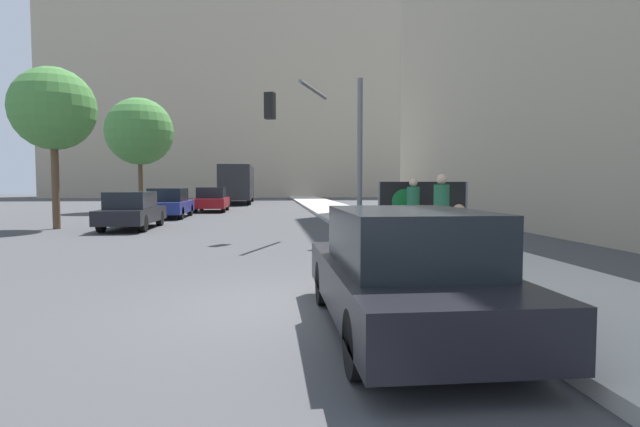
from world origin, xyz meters
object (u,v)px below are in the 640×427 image
pedestrian_behind (413,210)px  city_bus_on_road (238,182)px  car_on_road_nearest (132,210)px  street_tree_near_curb (53,109)px  protest_banner (422,210)px  street_tree_midblock (140,132)px  traffic_light_pole (322,130)px  car_on_road_midblock (169,203)px  car_on_road_distant (212,200)px  parked_car_curbside (405,271)px  seated_protester (459,235)px  jogger_on_sidewalk (441,214)px

pedestrian_behind → city_bus_on_road: 33.10m
car_on_road_nearest → street_tree_near_curb: size_ratio=0.72×
protest_banner → street_tree_midblock: bearing=122.8°
car_on_road_nearest → protest_banner: bearing=-34.3°
traffic_light_pole → city_bus_on_road: (-4.36, 29.79, -1.56)m
car_on_road_nearest → car_on_road_midblock: size_ratio=0.96×
protest_banner → city_bus_on_road: bearing=102.3°
car_on_road_midblock → car_on_road_distant: car_on_road_distant is taller
car_on_road_midblock → parked_car_curbside: bearing=-72.1°
seated_protester → street_tree_near_curb: size_ratio=0.20×
car_on_road_distant → street_tree_midblock: size_ratio=0.63×
parked_car_curbside → jogger_on_sidewalk: bearing=66.0°
traffic_light_pole → parked_car_curbside: bearing=-90.4°
car_on_road_midblock → street_tree_midblock: bearing=115.5°
jogger_on_sidewalk → street_tree_near_curb: (-12.04, 9.69, 3.53)m
jogger_on_sidewalk → car_on_road_distant: bearing=-97.1°
jogger_on_sidewalk → car_on_road_midblock: (-8.92, 15.79, -0.34)m
pedestrian_behind → car_on_road_distant: bearing=-163.5°
traffic_light_pole → car_on_road_nearest: size_ratio=1.06×
pedestrian_behind → car_on_road_nearest: (-9.12, 7.06, -0.33)m
pedestrian_behind → car_on_road_distant: 20.43m
city_bus_on_road → street_tree_near_curb: street_tree_near_curb is taller
protest_banner → street_tree_near_curb: 14.71m
car_on_road_nearest → car_on_road_distant: 12.10m
jogger_on_sidewalk → protest_banner: size_ratio=0.71×
car_on_road_distant → car_on_road_midblock: bearing=-105.9°
protest_banner → street_tree_midblock: (-12.30, 19.08, 3.98)m
pedestrian_behind → car_on_road_midblock: (-8.96, 13.51, -0.30)m
city_bus_on_road → street_tree_midblock: size_ratio=1.72×
traffic_light_pole → city_bus_on_road: size_ratio=0.39×
seated_protester → car_on_road_distant: car_on_road_distant is taller
parked_car_curbside → car_on_road_nearest: bearing=115.7°
protest_banner → street_tree_near_curb: size_ratio=0.41×
protest_banner → car_on_road_nearest: (-9.56, 6.52, -0.32)m
pedestrian_behind → car_on_road_midblock: size_ratio=0.37×
city_bus_on_road → street_tree_midblock: street_tree_midblock is taller
jogger_on_sidewalk → car_on_road_midblock: jogger_on_sidewalk is taller
protest_banner → car_on_road_midblock: size_ratio=0.54×
traffic_light_pole → street_tree_near_curb: (-9.90, 4.77, 1.18)m
street_tree_midblock → protest_banner: bearing=-57.2°
traffic_light_pole → car_on_road_nearest: bearing=147.5°
car_on_road_nearest → city_bus_on_road: city_bus_on_road is taller
car_on_road_distant → city_bus_on_road: city_bus_on_road is taller
jogger_on_sidewalk → traffic_light_pole: traffic_light_pole is taller
city_bus_on_road → street_tree_near_curb: (-5.54, -25.02, 2.74)m
street_tree_near_curb → jogger_on_sidewalk: bearing=-38.8°
car_on_road_midblock → city_bus_on_road: (2.43, 18.92, 1.13)m
city_bus_on_road → jogger_on_sidewalk: bearing=-79.4°
jogger_on_sidewalk → car_on_road_distant: 22.55m
seated_protester → jogger_on_sidewalk: jogger_on_sidewalk is taller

